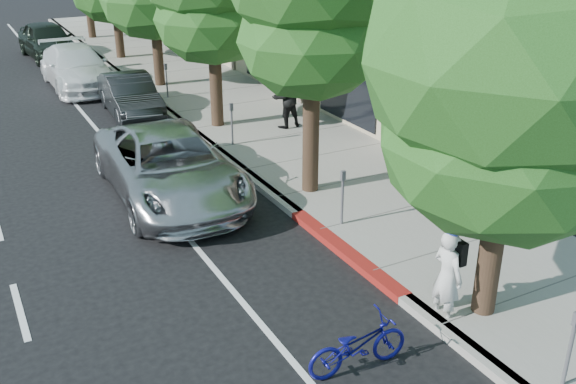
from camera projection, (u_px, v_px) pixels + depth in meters
ground at (373, 277)px, 12.44m from camera, size 120.00×120.00×0.00m
sidewalk at (285, 138)px, 19.86m from camera, size 4.60×56.00×0.15m
curb at (216, 150)px, 18.87m from camera, size 0.30×56.00×0.15m
curb_red_segment at (345, 251)px, 13.22m from camera, size 0.32×4.00×0.15m
street_tree_0 at (518, 65)px, 9.44m from camera, size 4.79×4.79×7.30m
cyclist at (447, 277)px, 10.80m from camera, size 0.44×0.64×1.71m
bicycle at (358, 345)px, 9.77m from camera, size 1.72×0.68×0.89m
silver_suv at (169, 166)px, 15.59m from camera, size 2.96×6.03×1.65m
dark_sedan at (130, 96)px, 22.01m from camera, size 1.71×4.34×1.41m
white_pickup at (77, 67)px, 25.55m from camera, size 2.28×5.55×1.61m
dark_suv_far at (48, 40)px, 30.71m from camera, size 2.42×5.15×1.71m
pedestrian at (286, 98)px, 20.23m from camera, size 0.98×0.79×1.93m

